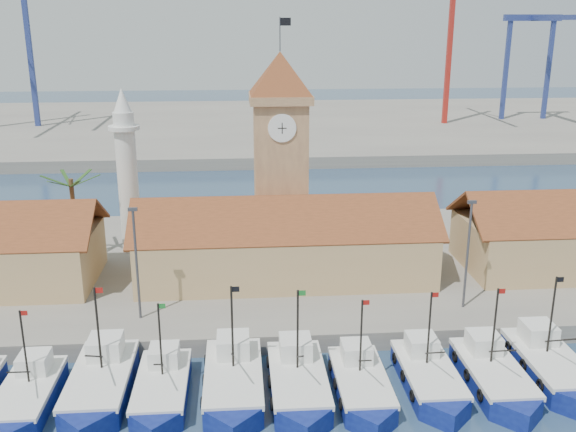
{
  "coord_description": "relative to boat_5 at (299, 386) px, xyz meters",
  "views": [
    {
      "loc": [
        -3.99,
        -34.66,
        23.9
      ],
      "look_at": [
        0.12,
        18.0,
        7.76
      ],
      "focal_mm": 40.0,
      "sensor_mm": 36.0,
      "label": 1
    }
  ],
  "objects": [
    {
      "name": "ground",
      "position": [
        0.39,
        -2.38,
        -0.79
      ],
      "size": [
        400.0,
        400.0,
        0.0
      ],
      "primitive_type": "plane",
      "color": "#1D304D",
      "rests_on": "ground"
    },
    {
      "name": "quay",
      "position": [
        0.39,
        21.62,
        -0.04
      ],
      "size": [
        140.0,
        32.0,
        1.5
      ],
      "primitive_type": "cube",
      "color": "gray",
      "rests_on": "ground"
    },
    {
      "name": "terminal",
      "position": [
        0.39,
        107.62,
        0.21
      ],
      "size": [
        240.0,
        80.0,
        2.0
      ],
      "primitive_type": "cube",
      "color": "gray",
      "rests_on": "ground"
    },
    {
      "name": "boat_1",
      "position": [
        -17.53,
        -0.04,
        -0.08
      ],
      "size": [
        3.32,
        9.1,
        6.88
      ],
      "color": "navy",
      "rests_on": "ground"
    },
    {
      "name": "boat_2",
      "position": [
        -13.07,
        0.87,
        0.03
      ],
      "size": [
        3.82,
        10.46,
        7.91
      ],
      "color": "navy",
      "rests_on": "ground"
    },
    {
      "name": "boat_3",
      "position": [
        -8.98,
        0.16,
        -0.07
      ],
      "size": [
        3.36,
        9.21,
        6.97
      ],
      "color": "navy",
      "rests_on": "ground"
    },
    {
      "name": "boat_4",
      "position": [
        -4.29,
        0.41,
        0.03
      ],
      "size": [
        3.81,
        10.44,
        7.9
      ],
      "color": "navy",
      "rests_on": "ground"
    },
    {
      "name": "boat_5",
      "position": [
        0.0,
        0.0,
        0.0
      ],
      "size": [
        3.69,
        10.11,
        7.65
      ],
      "color": "navy",
      "rests_on": "ground"
    },
    {
      "name": "boat_6",
      "position": [
        4.15,
        -0.4,
        -0.07
      ],
      "size": [
        3.38,
        9.25,
        7.0
      ],
      "color": "navy",
      "rests_on": "ground"
    },
    {
      "name": "boat_7",
      "position": [
        8.88,
        0.16,
        -0.05
      ],
      "size": [
        3.44,
        9.43,
        7.13
      ],
      "color": "navy",
      "rests_on": "ground"
    },
    {
      "name": "boat_8",
      "position": [
        13.29,
        -0.1,
        -0.03
      ],
      "size": [
        3.55,
        9.73,
        7.36
      ],
      "color": "navy",
      "rests_on": "ground"
    },
    {
      "name": "boat_9",
      "position": [
        17.71,
        0.79,
        0.0
      ],
      "size": [
        3.71,
        10.17,
        7.69
      ],
      "color": "navy",
      "rests_on": "ground"
    },
    {
      "name": "hall_center",
      "position": [
        0.39,
        17.62,
        3.2
      ],
      "size": [
        27.04,
        10.13,
        7.61
      ],
      "color": "tan",
      "rests_on": "quay"
    },
    {
      "name": "clock_tower",
      "position": [
        0.39,
        23.62,
        11.17
      ],
      "size": [
        5.8,
        5.8,
        22.7
      ],
      "color": "tan",
      "rests_on": "quay"
    },
    {
      "name": "minaret",
      "position": [
        -14.61,
        25.62,
        8.94
      ],
      "size": [
        3.0,
        3.0,
        16.3
      ],
      "color": "silver",
      "rests_on": "quay"
    },
    {
      "name": "palm_tree",
      "position": [
        -19.61,
        23.62,
        5.45
      ],
      "size": [
        5.6,
        5.03,
        8.39
      ],
      "color": "brown",
      "rests_on": "quay"
    },
    {
      "name": "lamp_posts",
      "position": [
        0.89,
        9.62,
        5.69
      ],
      "size": [
        80.7,
        0.25,
        9.03
      ],
      "color": "#3F3F44",
      "rests_on": "quay"
    },
    {
      "name": "crane_blue_near",
      "position": [
        -46.97,
        104.34,
        22.06
      ],
      "size": [
        1.0,
        31.04,
        37.81
      ],
      "color": "navy",
      "rests_on": "terminal"
    },
    {
      "name": "crane_red_right",
      "position": [
        42.26,
        101.39,
        22.81
      ],
      "size": [
        1.0,
        30.96,
        39.16
      ],
      "color": "#B1231B",
      "rests_on": "terminal"
    },
    {
      "name": "gantry",
      "position": [
        62.39,
        104.27,
        19.25
      ],
      "size": [
        13.0,
        22.0,
        23.2
      ],
      "color": "navy",
      "rests_on": "terminal"
    }
  ]
}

